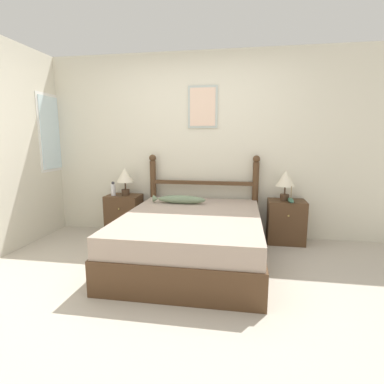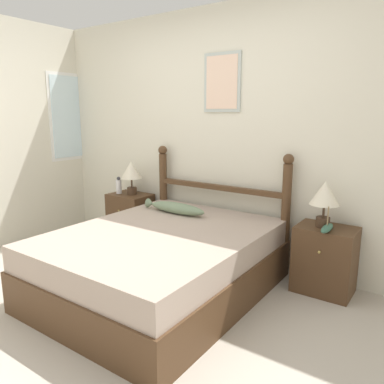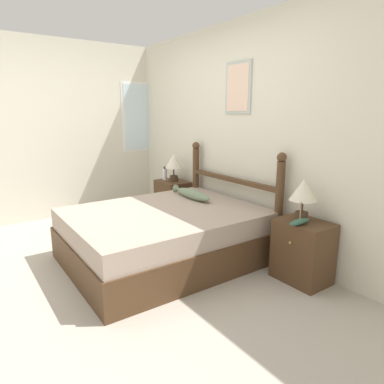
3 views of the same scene
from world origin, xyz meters
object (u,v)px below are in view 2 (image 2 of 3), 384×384
object	(u,v)px
table_lamp_left	(131,172)
bottle	(119,186)
table_lamp_right	(325,196)
model_boat	(327,228)
nightstand_left	(131,218)
nightstand_right	(325,260)
bed	(161,262)
fish_pillow	(175,208)

from	to	relation	value
table_lamp_left	bottle	xyz separation A→B (m)	(-0.17, -0.05, -0.18)
table_lamp_right	model_boat	xyz separation A→B (m)	(0.07, -0.11, -0.24)
nightstand_left	nightstand_right	distance (m)	2.28
nightstand_right	model_boat	bearing A→B (deg)	-76.14
table_lamp_left	bed	bearing A→B (deg)	-36.30
bed	table_lamp_right	distance (m)	1.48
fish_pillow	nightstand_right	bearing A→B (deg)	11.44
bottle	model_boat	distance (m)	2.44
table_lamp_left	model_boat	distance (m)	2.29
model_boat	fish_pillow	distance (m)	1.42
nightstand_right	table_lamp_right	xyz separation A→B (m)	(-0.04, -0.01, 0.56)
model_boat	nightstand_right	bearing A→B (deg)	103.86
bed	table_lamp_left	world-z (taller)	table_lamp_left
model_boat	table_lamp_left	bearing A→B (deg)	177.01
bed	nightstand_left	xyz separation A→B (m)	(-1.14, 0.81, 0.02)
fish_pillow	table_lamp_right	bearing A→B (deg)	11.46
bottle	fish_pillow	distance (m)	1.05
table_lamp_right	bottle	bearing A→B (deg)	-179.14
table_lamp_left	bottle	bearing A→B (deg)	-163.62
nightstand_left	table_lamp_left	world-z (taller)	table_lamp_left
table_lamp_left	bottle	distance (m)	0.25
nightstand_left	fish_pillow	world-z (taller)	fish_pillow
nightstand_right	fish_pillow	size ratio (longest dim) A/B	0.83
table_lamp_left	model_boat	xyz separation A→B (m)	(2.27, -0.12, -0.24)
nightstand_right	model_boat	distance (m)	0.34
bottle	fish_pillow	size ratio (longest dim) A/B	0.29
nightstand_left	table_lamp_left	distance (m)	0.56
bed	table_lamp_right	size ratio (longest dim) A/B	4.98
nightstand_left	fish_pillow	bearing A→B (deg)	-17.47
table_lamp_left	table_lamp_right	world-z (taller)	same
bottle	model_boat	xyz separation A→B (m)	(2.44, -0.07, -0.06)
nightstand_left	model_boat	xyz separation A→B (m)	(2.30, -0.11, 0.32)
nightstand_left	bottle	world-z (taller)	bottle
nightstand_right	bottle	size ratio (longest dim) A/B	2.86
nightstand_right	model_boat	world-z (taller)	model_boat
table_lamp_right	bottle	distance (m)	2.38
model_boat	fish_pillow	world-z (taller)	model_boat
nightstand_right	bottle	bearing A→B (deg)	-178.99
table_lamp_left	fish_pillow	size ratio (longest dim) A/B	0.56
bed	model_boat	xyz separation A→B (m)	(1.17, 0.70, 0.33)
nightstand_left	nightstand_right	world-z (taller)	same
nightstand_right	table_lamp_right	bearing A→B (deg)	-169.40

